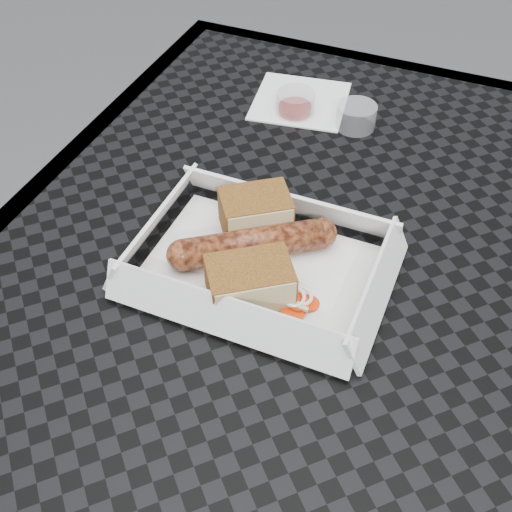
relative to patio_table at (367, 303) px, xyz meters
The scene contains 9 objects.
patio_table is the anchor object (origin of this frame).
food_tray 0.14m from the patio_table, 146.85° to the right, with size 0.22×0.15×0.00m, color white.
bratwurst 0.16m from the patio_table, 154.95° to the right, with size 0.15×0.11×0.03m.
bread_near 0.16m from the patio_table, behind, with size 0.07×0.05×0.04m, color brown.
bread_far 0.17m from the patio_table, 132.70° to the right, with size 0.08×0.05×0.04m, color brown.
veg_garnish 0.14m from the patio_table, 116.58° to the right, with size 0.03×0.03×0.00m.
napkin 0.30m from the patio_table, 125.35° to the left, with size 0.12×0.12×0.00m, color white.
condiment_cup_sauce 0.28m from the patio_table, 128.41° to the left, with size 0.05×0.05×0.03m, color maroon.
condiment_cup_empty 0.25m from the patio_table, 112.04° to the left, with size 0.05×0.05×0.03m, color silver.
Camera 1 is at (0.06, -0.47, 1.21)m, focal length 45.00 mm.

